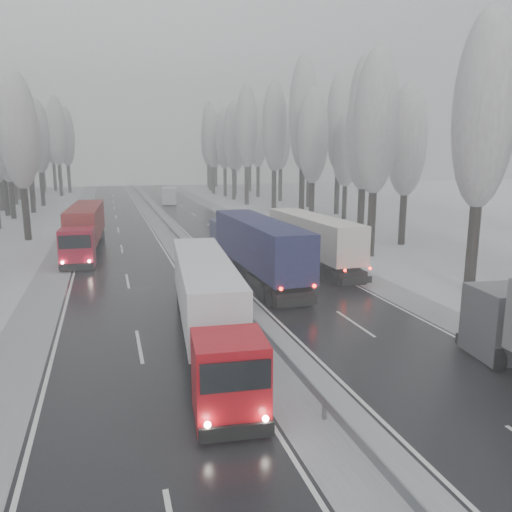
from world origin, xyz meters
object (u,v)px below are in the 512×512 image
truck_blue_box (254,244)px  box_truck_distant (169,196)px  truck_red_white (207,298)px  truck_red_red (85,226)px  truck_cream_box (306,235)px

truck_blue_box → box_truck_distant: size_ratio=2.08×
truck_red_white → truck_red_red: (-5.90, 24.09, 0.14)m
truck_blue_box → truck_cream_box: 6.15m
box_truck_distant → truck_red_red: 42.51m
truck_blue_box → truck_red_red: size_ratio=1.06×
box_truck_distant → truck_red_red: size_ratio=0.51×
truck_blue_box → truck_red_red: 17.34m
truck_red_white → truck_red_red: truck_red_red is taller
truck_cream_box → truck_red_white: (-10.50, -14.23, -0.10)m
truck_cream_box → box_truck_distant: size_ratio=1.93×
truck_blue_box → truck_red_white: (-5.33, -10.89, -0.28)m
truck_cream_box → truck_red_white: 17.68m
truck_cream_box → box_truck_distant: 50.81m
truck_red_white → truck_red_red: bearing=109.0°
box_truck_distant → truck_red_white: (-6.17, -64.84, 0.70)m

